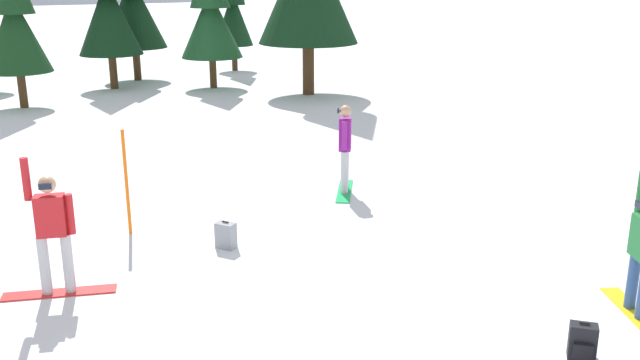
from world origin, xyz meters
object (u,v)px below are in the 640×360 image
object	(u,v)px
backpack_black	(583,342)
pine_tree_leaning	(233,8)
snowboarder_midground	(52,231)
backpack_grey	(226,236)
trail_marker_pole	(126,182)
pine_tree_slender	(210,11)
pine_tree_young	(14,18)
snowboarder_background	(345,146)
pine_tree_tall	(107,2)

from	to	relation	value
backpack_black	pine_tree_leaning	distance (m)	25.43
snowboarder_midground	backpack_grey	bearing A→B (deg)	18.51
trail_marker_pole	pine_tree_leaning	world-z (taller)	pine_tree_leaning
backpack_black	pine_tree_slender	bearing A→B (deg)	90.32
pine_tree_young	pine_tree_leaning	bearing A→B (deg)	35.47
snowboarder_background	backpack_grey	world-z (taller)	snowboarder_background
pine_tree_young	pine_tree_slender	bearing A→B (deg)	14.80
trail_marker_pole	snowboarder_background	bearing A→B (deg)	11.86
backpack_black	pine_tree_leaning	xyz separation A→B (m)	(1.75, 25.25, 2.53)
pine_tree_tall	pine_tree_young	bearing A→B (deg)	-137.20
backpack_black	pine_tree_tall	xyz separation A→B (m)	(-3.72, 22.01, 2.99)
trail_marker_pole	snowboarder_midground	bearing A→B (deg)	-119.49
snowboarder_midground	pine_tree_leaning	bearing A→B (deg)	70.29
snowboarder_midground	trail_marker_pole	xyz separation A→B (m)	(1.20, 2.12, -0.03)
backpack_black	pine_tree_young	distance (m)	20.49
backpack_grey	pine_tree_leaning	size ratio (longest dim) A/B	0.09
snowboarder_midground	backpack_black	world-z (taller)	snowboarder_midground
backpack_grey	pine_tree_leaning	bearing A→B (deg)	76.28
pine_tree_tall	pine_tree_leaning	size ratio (longest dim) A/B	1.17
trail_marker_pole	pine_tree_young	world-z (taller)	pine_tree_young
pine_tree_slender	trail_marker_pole	bearing A→B (deg)	-107.09
trail_marker_pole	pine_tree_slender	bearing A→B (deg)	72.91
snowboarder_background	pine_tree_tall	distance (m)	15.54
snowboarder_background	trail_marker_pole	bearing A→B (deg)	-168.14
backpack_black	trail_marker_pole	size ratio (longest dim) A/B	0.25
snowboarder_midground	pine_tree_tall	xyz separation A→B (m)	(2.15, 18.03, 2.24)
snowboarder_background	pine_tree_leaning	bearing A→B (deg)	83.76
snowboarder_midground	pine_tree_young	size ratio (longest dim) A/B	0.38
pine_tree_young	pine_tree_tall	bearing A→B (deg)	42.80
pine_tree_leaning	snowboarder_midground	bearing A→B (deg)	-109.71
snowboarder_midground	trail_marker_pole	bearing A→B (deg)	60.51
snowboarder_midground	backpack_grey	distance (m)	2.89
pine_tree_young	pine_tree_slender	xyz separation A→B (m)	(6.72, 1.78, -0.02)
pine_tree_tall	pine_tree_slender	size ratio (longest dim) A/B	1.11
backpack_black	trail_marker_pole	bearing A→B (deg)	127.42
backpack_grey	pine_tree_leaning	xyz separation A→B (m)	(4.98, 20.38, 2.53)
backpack_black	pine_tree_slender	size ratio (longest dim) A/B	0.09
pine_tree_young	pine_tree_leaning	xyz separation A→B (m)	(8.59, 6.12, -0.17)
pine_tree_tall	trail_marker_pole	bearing A→B (deg)	-93.41
backpack_grey	pine_tree_young	size ratio (longest dim) A/B	0.09
snowboarder_midground	pine_tree_slender	size ratio (longest dim) A/B	0.38
backpack_grey	pine_tree_tall	size ratio (longest dim) A/B	0.08
snowboarder_background	backpack_black	xyz separation A→B (m)	(0.24, -7.03, -0.76)
trail_marker_pole	pine_tree_tall	world-z (taller)	pine_tree_tall
pine_tree_leaning	pine_tree_slender	bearing A→B (deg)	-113.29
snowboarder_background	pine_tree_young	size ratio (longest dim) A/B	0.34
snowboarder_background	pine_tree_tall	bearing A→B (deg)	103.09
pine_tree_young	trail_marker_pole	bearing A→B (deg)	-80.56
pine_tree_young	pine_tree_slender	distance (m)	6.95
snowboarder_midground	backpack_grey	xyz separation A→B (m)	(2.64, 0.88, -0.75)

